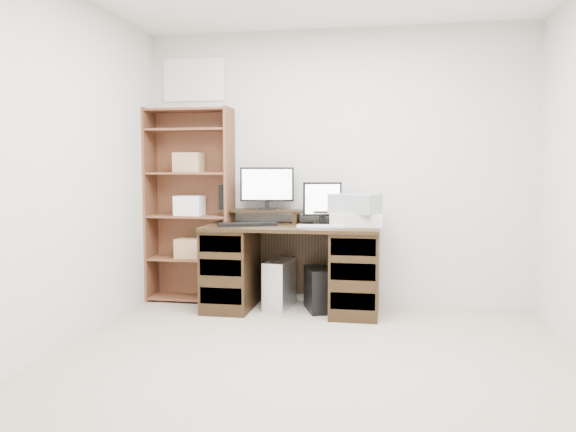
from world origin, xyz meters
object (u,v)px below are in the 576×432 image
(desk, at_px, (292,266))
(tower_silver, at_px, (280,284))
(bookshelf, at_px, (190,203))
(monitor_wide, at_px, (267,186))
(printer, at_px, (355,220))
(monitor_small, at_px, (322,202))
(tower_black, at_px, (317,289))

(desk, xyz_separation_m, tower_silver, (-0.13, 0.08, -0.18))
(tower_silver, xyz_separation_m, bookshelf, (-0.88, 0.14, 0.70))
(monitor_wide, xyz_separation_m, printer, (0.81, -0.16, -0.28))
(monitor_small, bearing_deg, tower_silver, 173.83)
(bookshelf, bearing_deg, tower_black, -9.12)
(monitor_wide, relative_size, tower_silver, 1.13)
(monitor_small, bearing_deg, tower_black, -119.40)
(tower_silver, xyz_separation_m, tower_black, (0.34, -0.06, -0.02))
(monitor_small, distance_m, tower_black, 0.77)
(monitor_small, height_order, bookshelf, bookshelf)
(printer, relative_size, tower_black, 1.06)
(printer, bearing_deg, tower_black, 177.76)
(monitor_small, bearing_deg, printer, -32.36)
(tower_silver, distance_m, tower_black, 0.35)
(desk, bearing_deg, tower_silver, 148.89)
(monitor_small, xyz_separation_m, tower_black, (-0.03, -0.12, -0.76))
(bookshelf, bearing_deg, monitor_wide, -1.22)
(desk, bearing_deg, monitor_small, 28.28)
(printer, relative_size, bookshelf, 0.24)
(monitor_small, distance_m, printer, 0.34)
(desk, height_order, printer, printer)
(monitor_small, height_order, tower_silver, monitor_small)
(monitor_wide, relative_size, bookshelf, 0.27)
(printer, relative_size, tower_silver, 1.02)
(bookshelf, bearing_deg, monitor_small, -3.66)
(printer, distance_m, bookshelf, 1.56)
(monitor_wide, relative_size, monitor_small, 1.29)
(tower_black, bearing_deg, printer, -15.39)
(printer, height_order, tower_black, printer)
(printer, distance_m, tower_black, 0.70)
(desk, relative_size, printer, 3.43)
(monitor_wide, bearing_deg, monitor_small, -18.25)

